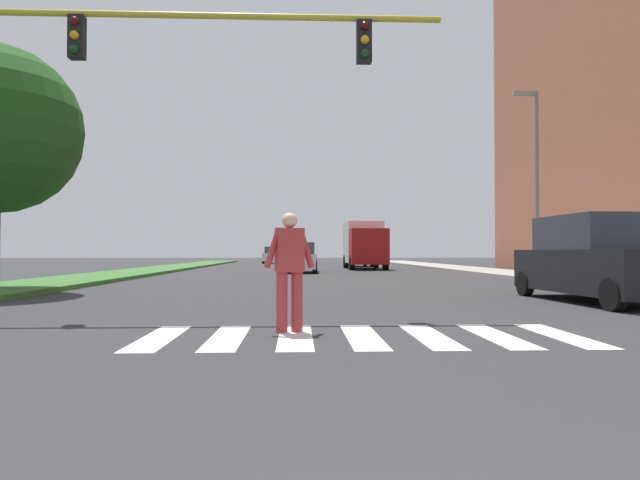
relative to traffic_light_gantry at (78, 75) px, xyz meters
The scene contains 12 objects.
ground_plane 21.70m from the traffic_light_gantry, 76.58° to the left, with size 140.00×140.00×0.00m, color #2D2D30.
crosswalk 7.22m from the traffic_light_gantry, 30.50° to the right, with size 5.85×2.20×0.01m.
median_strip 19.62m from the traffic_light_gantry, 102.68° to the left, with size 3.14×64.00×0.15m, color #386B2D.
sidewalk_right 23.88m from the traffic_light_gantry, 52.67° to the left, with size 3.00×64.00×0.15m, color #9E9991.
traffic_light_gantry is the anchor object (origin of this frame).
street_lamp_right 17.85m from the traffic_light_gantry, 40.14° to the left, with size 1.02×0.24×7.50m.
pedestrian_performer 5.79m from the traffic_light_gantry, 31.83° to the right, with size 0.74×0.33×1.69m.
suv_crossing 11.56m from the traffic_light_gantry, 10.11° to the left, with size 2.14×4.68×1.97m.
sedan_midblock 20.46m from the traffic_light_gantry, 77.93° to the left, with size 2.00×4.34×1.63m.
sedan_distant 33.06m from the traffic_light_gantry, 74.69° to the left, with size 1.92×4.43×1.64m.
sedan_far_horizon 43.67m from the traffic_light_gantry, 87.65° to the left, with size 2.19×4.64×1.63m.
truck_box_delivery 27.22m from the traffic_light_gantry, 71.82° to the left, with size 2.40×6.20×3.10m.
Camera 1 is at (-0.87, -0.90, 1.14)m, focal length 30.82 mm.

